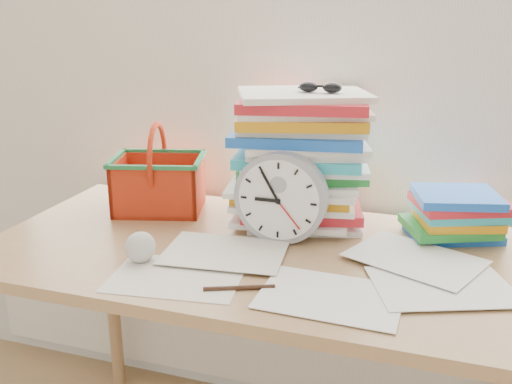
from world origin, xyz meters
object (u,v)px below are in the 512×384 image
(basket, at_px, (158,168))
(desk, at_px, (264,276))
(clock, at_px, (281,197))
(book_stack, at_px, (457,215))
(paper_stack, at_px, (300,158))

(basket, bearing_deg, desk, -41.35)
(clock, relative_size, book_stack, 0.94)
(book_stack, bearing_deg, desk, -153.63)
(book_stack, bearing_deg, basket, -177.20)
(clock, relative_size, basket, 0.92)
(desk, bearing_deg, clock, 68.02)
(desk, xyz_separation_m, clock, (0.03, 0.06, 0.19))
(basket, bearing_deg, paper_stack, -11.21)
(desk, relative_size, book_stack, 5.57)
(desk, distance_m, clock, 0.20)
(paper_stack, bearing_deg, clock, -93.84)
(desk, relative_size, paper_stack, 3.84)
(book_stack, xyz_separation_m, basket, (-0.83, -0.04, 0.06))
(basket, bearing_deg, book_stack, -12.77)
(clock, xyz_separation_m, book_stack, (0.43, 0.16, -0.05))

